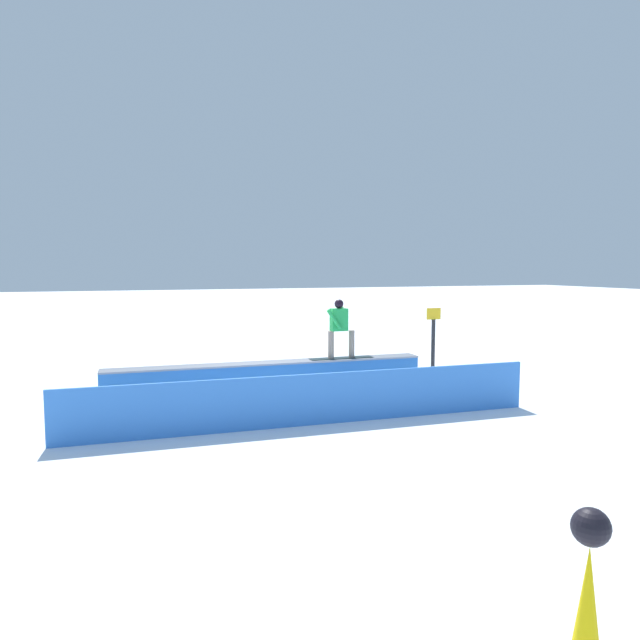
% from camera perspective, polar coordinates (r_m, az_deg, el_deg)
% --- Properties ---
extents(ground_plane, '(120.00, 120.00, 0.00)m').
position_cam_1_polar(ground_plane, '(13.76, -5.01, -6.97)').
color(ground_plane, white).
extents(grind_box, '(7.53, 0.78, 0.69)m').
position_cam_1_polar(grind_box, '(13.69, -5.03, -5.70)').
color(grind_box, blue).
rests_on(grind_box, ground_plane).
extents(snowboarder, '(1.58, 0.42, 1.44)m').
position_cam_1_polar(snowboarder, '(14.01, 1.94, -0.66)').
color(snowboarder, black).
rests_on(snowboarder, grind_box).
extents(safety_fence, '(8.99, 0.36, 0.96)m').
position_cam_1_polar(safety_fence, '(10.74, -0.78, -7.85)').
color(safety_fence, '#377ADB').
rests_on(safety_fence, ground_plane).
extents(trail_marker, '(0.40, 0.10, 1.84)m').
position_cam_1_polar(trail_marker, '(15.46, 11.11, -1.98)').
color(trail_marker, '#262628').
rests_on(trail_marker, ground_plane).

